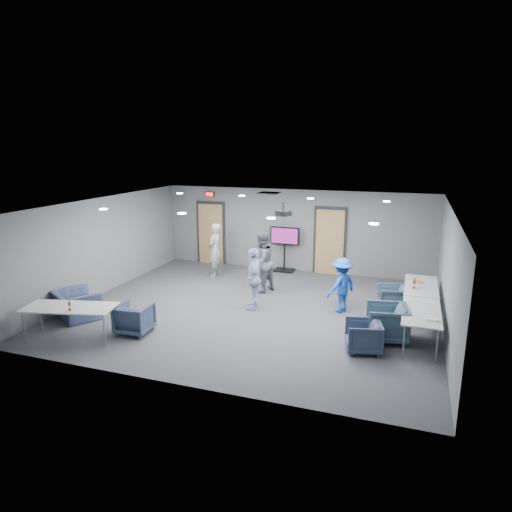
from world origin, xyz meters
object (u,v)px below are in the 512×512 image
(person_d, at_px, (341,285))
(table_right_b, at_px, (421,313))
(projector, at_px, (283,213))
(table_right_a, at_px, (421,287))
(bottle_right, at_px, (414,285))
(person_a, at_px, (215,250))
(chair_front_a, at_px, (135,318))
(chair_right_c, at_px, (363,336))
(chair_right_a, at_px, (393,299))
(person_b, at_px, (261,262))
(tv_stand, at_px, (285,246))
(chair_right_b, at_px, (387,323))
(bottle_front, at_px, (70,306))
(person_c, at_px, (254,278))
(table_front_left, at_px, (70,308))
(chair_front_b, at_px, (76,305))

(person_d, bearing_deg, table_right_b, 87.86)
(projector, bearing_deg, table_right_a, 25.54)
(person_d, xyz_separation_m, bottle_right, (1.71, 0.18, 0.14))
(person_a, height_order, chair_front_a, person_a)
(table_right_b, bearing_deg, chair_right_c, 124.97)
(chair_right_a, distance_m, projector, 3.51)
(person_b, bearing_deg, chair_front_a, -0.99)
(person_a, xyz_separation_m, bottle_right, (5.99, -1.68, -0.03))
(chair_right_a, xyz_separation_m, tv_stand, (-3.60, 2.70, 0.52))
(table_right_b, bearing_deg, table_right_a, 0.00)
(table_right_a, bearing_deg, chair_right_b, 160.80)
(bottle_front, relative_size, projector, 0.60)
(chair_right_b, relative_size, table_right_a, 0.46)
(chair_right_b, bearing_deg, person_c, -114.41)
(person_a, height_order, person_b, person_b)
(table_front_left, distance_m, projector, 5.54)
(person_c, distance_m, chair_right_b, 3.50)
(table_right_b, height_order, tv_stand, tv_stand)
(chair_right_c, height_order, table_right_a, table_right_a)
(person_d, relative_size, tv_stand, 0.93)
(table_right_b, bearing_deg, person_c, 77.87)
(table_right_a, relative_size, projector, 4.57)
(chair_front_a, bearing_deg, chair_right_a, -152.79)
(person_c, bearing_deg, bottle_right, 79.43)
(person_d, bearing_deg, chair_right_a, 144.48)
(person_a, relative_size, table_front_left, 0.83)
(table_front_left, height_order, tv_stand, tv_stand)
(person_d, height_order, chair_right_b, person_d)
(person_d, distance_m, bottle_front, 6.33)
(table_right_b, relative_size, projector, 4.50)
(person_d, height_order, tv_stand, tv_stand)
(person_c, height_order, chair_front_b, person_c)
(bottle_front, bearing_deg, bottle_right, 30.19)
(projector, bearing_deg, tv_stand, 124.78)
(person_c, bearing_deg, table_right_a, 83.67)
(person_c, bearing_deg, chair_right_b, 54.20)
(person_c, bearing_deg, tv_stand, 162.69)
(person_c, distance_m, chair_front_a, 3.12)
(person_c, height_order, chair_front_a, person_c)
(chair_right_a, xyz_separation_m, chair_front_a, (-5.38, -3.32, 0.01))
(chair_right_b, height_order, table_front_left, chair_right_b)
(person_d, xyz_separation_m, chair_front_a, (-4.15, -2.86, -0.36))
(chair_front_a, relative_size, tv_stand, 0.50)
(person_b, bearing_deg, person_d, 94.31)
(person_a, bearing_deg, chair_right_b, 62.78)
(chair_right_c, distance_m, bottle_front, 6.12)
(table_right_a, height_order, bottle_front, bottle_front)
(bottle_front, bearing_deg, chair_right_c, 15.54)
(person_b, height_order, table_front_left, person_b)
(chair_right_c, height_order, table_right_b, table_right_b)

